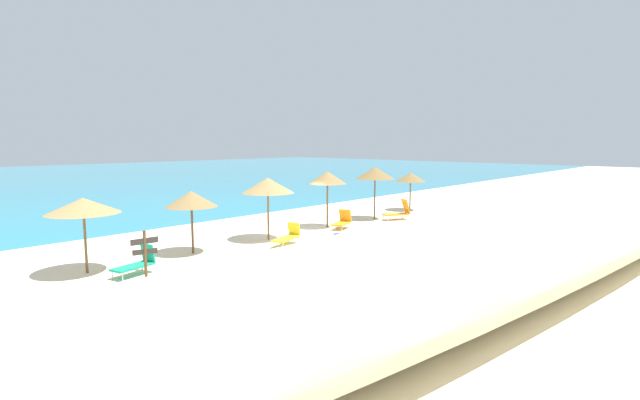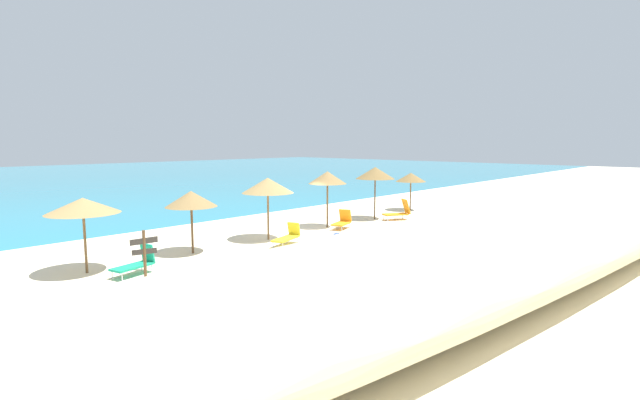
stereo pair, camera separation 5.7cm
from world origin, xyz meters
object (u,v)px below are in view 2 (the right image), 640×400
Objects in this scene: beach_umbrella_3 at (327,178)px; beach_umbrella_5 at (411,177)px; wooden_signpost at (145,254)px; beach_umbrella_0 at (83,206)px; beach_umbrella_2 at (268,186)px; lounge_chair_3 at (137,263)px; lounge_chair_2 at (342,221)px; beach_umbrella_1 at (191,199)px; lounge_chair_1 at (399,212)px; beach_ball at (337,237)px; beach_umbrella_4 at (375,173)px; lounge_chair_0 at (288,236)px.

beach_umbrella_3 is 8.22m from beach_umbrella_5.
beach_umbrella_5 is 19.87m from wooden_signpost.
beach_umbrella_2 reaches higher than beach_umbrella_0.
beach_umbrella_0 is 2.61m from lounge_chair_3.
beach_umbrella_5 is at bearing -100.73° from lounge_chair_2.
beach_umbrella_1 is 3.67m from lounge_chair_3.
beach_umbrella_3 reaches higher than beach_umbrella_0.
lounge_chair_1 is at bearing 9.88° from wooden_signpost.
lounge_chair_3 is 8.78m from beach_ball.
beach_umbrella_1 is 1.39× the size of wooden_signpost.
lounge_chair_3 is at bearing -170.84° from beach_umbrella_2.
beach_umbrella_4 is 4.43m from beach_umbrella_5.
wooden_signpost is (-7.29, -2.81, -1.40)m from beach_umbrella_2.
lounge_chair_1 is (-3.67, -1.56, -1.67)m from beach_umbrella_5.
beach_umbrella_1 is at bearing 176.99° from beach_umbrella_2.
beach_umbrella_5 is at bearing 0.13° from beach_umbrella_1.
lounge_chair_1 is (8.64, -1.32, -2.00)m from beach_umbrella_2.
lounge_chair_0 is (7.67, -1.79, -1.93)m from beach_umbrella_0.
beach_umbrella_4 is 1.66× the size of wooden_signpost.
beach_ball is (-2.18, -2.54, -2.40)m from beach_umbrella_3.
beach_umbrella_3 is at bearing -87.37° from lounge_chair_0.
beach_umbrella_5 is (4.39, 0.38, -0.51)m from beach_umbrella_4.
beach_umbrella_3 reaches higher than beach_umbrella_5.
beach_umbrella_1 is 1.67× the size of lounge_chair_3.
beach_umbrella_1 is 4.40m from lounge_chair_0.
lounge_chair_3 is (-2.94, -1.29, -1.78)m from beach_umbrella_1.
beach_umbrella_2 is at bearing -93.31° from lounge_chair_3.
beach_umbrella_1 is at bearing 178.32° from beach_umbrella_4.
beach_umbrella_1 is at bearing 65.73° from lounge_chair_2.
beach_umbrella_0 reaches higher than lounge_chair_0.
lounge_chair_0 is (-0.15, -1.45, -2.10)m from beach_umbrella_2.
lounge_chair_2 reaches higher than beach_ball.
lounge_chair_3 is at bearing 119.69° from lounge_chair_1.
lounge_chair_0 is 4.51× the size of beach_ball.
beach_umbrella_1 is 0.84× the size of beach_umbrella_4.
beach_umbrella_1 is 1.47× the size of lounge_chair_0.
beach_umbrella_5 is 10.91m from beach_ball.
lounge_chair_0 is at bearing -95.99° from beach_umbrella_2.
beach_umbrella_5 is 1.63× the size of lounge_chair_3.
lounge_chair_1 is at bearing -58.56° from beach_umbrella_4.
beach_umbrella_5 reaches higher than wooden_signpost.
beach_umbrella_0 is 10.36m from beach_ball.
beach_umbrella_3 reaches higher than beach_umbrella_2.
beach_umbrella_0 is at bearing 114.81° from lounge_chair_1.
beach_umbrella_2 is 0.97× the size of beach_umbrella_3.
beach_ball is (9.74, -2.79, -2.12)m from beach_umbrella_0.
beach_umbrella_2 is 1.56× the size of wooden_signpost.
beach_umbrella_4 is at bearing 62.02° from lounge_chair_1.
lounge_chair_3 is at bearing 74.11° from lounge_chair_2.
lounge_chair_1 is at bearing -103.35° from lounge_chair_3.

